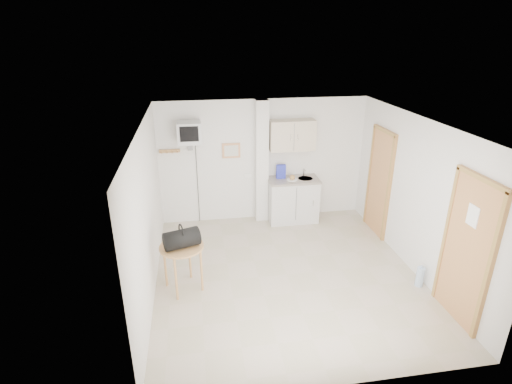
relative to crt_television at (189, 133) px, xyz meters
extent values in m
plane|color=#B9A995|center=(1.45, -2.02, -1.94)|extent=(4.50, 4.50, 0.00)
cube|color=white|center=(1.45, 0.23, -0.69)|extent=(4.20, 0.04, 2.50)
cube|color=white|center=(1.45, -4.27, -0.69)|extent=(4.20, 0.04, 2.50)
cube|color=white|center=(-0.65, -2.02, -0.69)|extent=(0.04, 4.50, 2.50)
cube|color=white|center=(3.55, -2.02, -0.69)|extent=(0.04, 4.50, 2.50)
cube|color=white|center=(1.45, -2.02, 0.56)|extent=(4.20, 4.50, 0.04)
cube|color=white|center=(1.40, 0.12, -0.69)|extent=(0.25, 0.22, 2.50)
cube|color=tan|center=(0.80, 0.21, -0.44)|extent=(0.36, 0.03, 0.30)
cube|color=silver|center=(0.80, 0.19, -0.44)|extent=(0.28, 0.01, 0.22)
cube|color=#AF7341|center=(-0.40, 0.20, -0.39)|extent=(0.40, 0.05, 0.06)
cube|color=white|center=(1.13, 0.22, -0.99)|extent=(0.15, 0.02, 0.08)
cylinder|color=#AF7341|center=(-0.55, 0.14, -0.40)|extent=(0.02, 0.08, 0.02)
cylinder|color=#AF7341|center=(-0.45, 0.14, -0.40)|extent=(0.02, 0.08, 0.02)
cylinder|color=#AF7341|center=(-0.35, 0.14, -0.40)|extent=(0.02, 0.08, 0.02)
cylinder|color=#AF7341|center=(-0.25, 0.14, -0.40)|extent=(0.02, 0.08, 0.02)
cube|color=#9F6338|center=(3.52, -0.77, -0.94)|extent=(0.04, 0.75, 2.00)
cube|color=#9E6135|center=(3.52, -0.77, -0.94)|extent=(0.06, 0.87, 2.06)
cube|color=#9F6338|center=(3.52, -3.37, -0.93)|extent=(0.04, 0.82, 2.02)
cube|color=#9E6135|center=(3.52, -3.37, -0.93)|extent=(0.06, 0.94, 2.08)
cube|color=white|center=(3.50, -3.37, -0.39)|extent=(0.01, 0.20, 0.28)
cube|color=silver|center=(2.03, -0.05, -1.50)|extent=(1.00, 0.55, 0.88)
cube|color=gray|center=(2.03, -0.05, -1.04)|extent=(1.03, 0.58, 0.04)
cylinder|color=#B7B7BA|center=(2.28, -0.05, -1.04)|extent=(0.30, 0.30, 0.05)
cylinder|color=#B7B7BA|center=(2.28, 0.09, -0.94)|extent=(0.02, 0.02, 0.16)
cylinder|color=#B7B7BA|center=(2.28, 0.03, -0.86)|extent=(0.02, 0.13, 0.02)
cube|color=#BBAE98|center=(2.00, 0.07, -0.14)|extent=(0.90, 0.32, 0.60)
cube|color=#262FAF|center=(1.78, 0.03, -0.87)|extent=(0.19, 0.07, 0.29)
cylinder|color=white|center=(1.99, -0.10, -1.01)|extent=(0.22, 0.22, 0.01)
sphere|color=tan|center=(1.99, -0.10, -0.96)|extent=(0.11, 0.11, 0.11)
cube|color=slate|center=(0.00, 0.07, -0.21)|extent=(0.36, 0.32, 0.02)
cube|color=slate|center=(0.00, 0.20, -0.29)|extent=(0.10, 0.06, 0.20)
cube|color=silver|center=(0.00, 0.00, 0.01)|extent=(0.44, 0.42, 0.40)
cube|color=black|center=(0.00, -0.22, 0.03)|extent=(0.34, 0.02, 0.28)
cylinder|color=black|center=(0.10, 0.21, -1.07)|extent=(0.01, 0.01, 1.73)
cylinder|color=#AF7341|center=(-0.20, -2.13, -1.20)|extent=(0.66, 0.66, 0.03)
cylinder|color=#AF7341|center=(0.07, -2.23, -1.58)|extent=(0.04, 0.04, 0.72)
cylinder|color=#AF7341|center=(-0.10, -1.85, -1.58)|extent=(0.04, 0.04, 0.72)
cylinder|color=#AF7341|center=(-0.47, -2.03, -1.58)|extent=(0.04, 0.04, 0.72)
cylinder|color=#AF7341|center=(-0.30, -2.40, -1.58)|extent=(0.04, 0.04, 0.72)
cylinder|color=black|center=(-0.19, -2.17, -1.05)|extent=(0.57, 0.43, 0.28)
torus|color=black|center=(-0.19, -2.17, -0.92)|extent=(0.09, 0.21, 0.22)
cylinder|color=#A3C0E1|center=(3.43, -2.64, -1.78)|extent=(0.12, 0.12, 0.32)
cylinder|color=#A3C0E1|center=(3.43, -2.64, -1.59)|extent=(0.04, 0.04, 0.04)
camera|label=1|loc=(0.07, -7.43, 1.79)|focal=28.00mm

